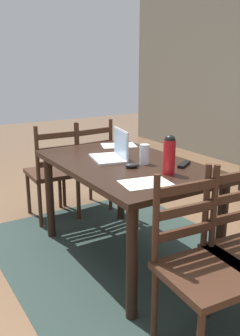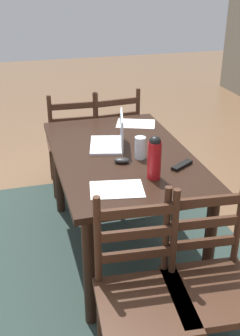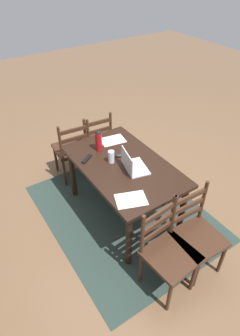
{
  "view_description": "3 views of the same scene",
  "coord_description": "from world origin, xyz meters",
  "px_view_note": "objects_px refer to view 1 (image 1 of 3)",
  "views": [
    {
      "loc": [
        2.19,
        -1.41,
        1.47
      ],
      "look_at": [
        -0.09,
        0.01,
        0.7
      ],
      "focal_mm": 39.13,
      "sensor_mm": 36.0,
      "label": 1
    },
    {
      "loc": [
        2.42,
        -0.67,
        1.89
      ],
      "look_at": [
        0.06,
        -0.03,
        0.69
      ],
      "focal_mm": 44.28,
      "sensor_mm": 36.0,
      "label": 2
    },
    {
      "loc": [
        -2.09,
        1.43,
        2.71
      ],
      "look_at": [
        0.11,
        -0.03,
        0.63
      ],
      "focal_mm": 30.62,
      "sensor_mm": 36.0,
      "label": 3
    }
  ],
  "objects_px": {
    "water_bottle": "(169,154)",
    "computer_mouse": "(132,165)",
    "chair_right_near": "(203,268)",
    "chair_left_near": "(53,172)",
    "dining_table": "(125,176)",
    "laptop": "(114,152)",
    "chair_left_far": "(86,167)",
    "drinking_glass": "(144,154)",
    "tv_remote": "(184,164)"
  },
  "relations": [
    {
      "from": "chair_right_near",
      "to": "chair_left_near",
      "type": "distance_m",
      "value": 2.01
    },
    {
      "from": "dining_table",
      "to": "drinking_glass",
      "type": "relative_size",
      "value": 9.98
    },
    {
      "from": "water_bottle",
      "to": "computer_mouse",
      "type": "bearing_deg",
      "value": -152.9
    },
    {
      "from": "chair_left_far",
      "to": "chair_right_near",
      "type": "bearing_deg",
      "value": -9.98
    },
    {
      "from": "chair_right_near",
      "to": "chair_left_near",
      "type": "xyz_separation_m",
      "value": [
        -2.01,
        -0.01,
        0.0
      ]
    },
    {
      "from": "chair_left_far",
      "to": "laptop",
      "type": "relative_size",
      "value": 2.62
    },
    {
      "from": "water_bottle",
      "to": "computer_mouse",
      "type": "distance_m",
      "value": 0.3
    },
    {
      "from": "dining_table",
      "to": "chair_left_far",
      "type": "height_order",
      "value": "chair_left_far"
    },
    {
      "from": "chair_right_near",
      "to": "computer_mouse",
      "type": "bearing_deg",
      "value": 171.25
    },
    {
      "from": "dining_table",
      "to": "chair_right_near",
      "type": "relative_size",
      "value": 1.51
    },
    {
      "from": "chair_right_near",
      "to": "chair_left_far",
      "type": "xyz_separation_m",
      "value": [
        -2.01,
        0.35,
        0.0
      ]
    },
    {
      "from": "chair_right_near",
      "to": "water_bottle",
      "type": "relative_size",
      "value": 3.63
    },
    {
      "from": "tv_remote",
      "to": "computer_mouse",
      "type": "bearing_deg",
      "value": -145.12
    },
    {
      "from": "laptop",
      "to": "tv_remote",
      "type": "xyz_separation_m",
      "value": [
        0.43,
        0.33,
        -0.05
      ]
    },
    {
      "from": "water_bottle",
      "to": "laptop",
      "type": "bearing_deg",
      "value": -168.05
    },
    {
      "from": "drinking_glass",
      "to": "water_bottle",
      "type": "bearing_deg",
      "value": -1.5
    },
    {
      "from": "chair_left_far",
      "to": "drinking_glass",
      "type": "distance_m",
      "value": 1.18
    },
    {
      "from": "dining_table",
      "to": "water_bottle",
      "type": "bearing_deg",
      "value": 11.92
    },
    {
      "from": "chair_right_near",
      "to": "tv_remote",
      "type": "height_order",
      "value": "chair_right_near"
    },
    {
      "from": "chair_left_far",
      "to": "water_bottle",
      "type": "height_order",
      "value": "water_bottle"
    },
    {
      "from": "laptop",
      "to": "drinking_glass",
      "type": "distance_m",
      "value": 0.26
    },
    {
      "from": "tv_remote",
      "to": "chair_left_near",
      "type": "bearing_deg",
      "value": 168.71
    },
    {
      "from": "chair_left_near",
      "to": "computer_mouse",
      "type": "bearing_deg",
      "value": 6.74
    },
    {
      "from": "tv_remote",
      "to": "laptop",
      "type": "bearing_deg",
      "value": -173.83
    },
    {
      "from": "chair_right_near",
      "to": "computer_mouse",
      "type": "height_order",
      "value": "chair_right_near"
    },
    {
      "from": "chair_right_near",
      "to": "laptop",
      "type": "bearing_deg",
      "value": 172.6
    },
    {
      "from": "computer_mouse",
      "to": "water_bottle",
      "type": "bearing_deg",
      "value": 47.61
    },
    {
      "from": "dining_table",
      "to": "laptop",
      "type": "height_order",
      "value": "laptop"
    },
    {
      "from": "chair_right_near",
      "to": "laptop",
      "type": "height_order",
      "value": "laptop"
    },
    {
      "from": "drinking_glass",
      "to": "computer_mouse",
      "type": "xyz_separation_m",
      "value": [
        0.04,
        -0.13,
        -0.05
      ]
    },
    {
      "from": "laptop",
      "to": "tv_remote",
      "type": "height_order",
      "value": "laptop"
    },
    {
      "from": "chair_left_near",
      "to": "water_bottle",
      "type": "distance_m",
      "value": 1.49
    },
    {
      "from": "tv_remote",
      "to": "dining_table",
      "type": "bearing_deg",
      "value": -166.46
    },
    {
      "from": "dining_table",
      "to": "computer_mouse",
      "type": "bearing_deg",
      "value": -15.42
    },
    {
      "from": "computer_mouse",
      "to": "chair_left_far",
      "type": "bearing_deg",
      "value": -170.37
    },
    {
      "from": "chair_left_near",
      "to": "tv_remote",
      "type": "bearing_deg",
      "value": 20.18
    },
    {
      "from": "chair_left_near",
      "to": "dining_table",
      "type": "bearing_deg",
      "value": 10.07
    },
    {
      "from": "dining_table",
      "to": "chair_left_near",
      "type": "distance_m",
      "value": 1.04
    },
    {
      "from": "water_bottle",
      "to": "tv_remote",
      "type": "height_order",
      "value": "water_bottle"
    },
    {
      "from": "chair_right_near",
      "to": "water_bottle",
      "type": "distance_m",
      "value": 0.8
    },
    {
      "from": "drinking_glass",
      "to": "chair_left_far",
      "type": "bearing_deg",
      "value": 175.42
    },
    {
      "from": "chair_right_near",
      "to": "laptop",
      "type": "xyz_separation_m",
      "value": [
        -1.13,
        0.15,
        0.37
      ]
    },
    {
      "from": "chair_right_near",
      "to": "chair_left_far",
      "type": "bearing_deg",
      "value": 170.02
    },
    {
      "from": "laptop",
      "to": "water_bottle",
      "type": "bearing_deg",
      "value": 11.95
    },
    {
      "from": "drinking_glass",
      "to": "computer_mouse",
      "type": "relative_size",
      "value": 1.44
    },
    {
      "from": "laptop",
      "to": "water_bottle",
      "type": "relative_size",
      "value": 1.39
    },
    {
      "from": "water_bottle",
      "to": "drinking_glass",
      "type": "bearing_deg",
      "value": 178.5
    },
    {
      "from": "chair_right_near",
      "to": "dining_table",
      "type": "bearing_deg",
      "value": 170.22
    },
    {
      "from": "drinking_glass",
      "to": "laptop",
      "type": "bearing_deg",
      "value": -153.36
    },
    {
      "from": "computer_mouse",
      "to": "laptop",
      "type": "bearing_deg",
      "value": -162.65
    }
  ]
}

